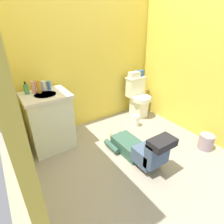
% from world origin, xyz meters
% --- Properties ---
extents(ground_plane, '(2.97, 2.94, 0.04)m').
position_xyz_m(ground_plane, '(0.00, 0.00, -0.02)').
color(ground_plane, gray).
extents(wall_back, '(2.63, 0.08, 2.40)m').
position_xyz_m(wall_back, '(0.00, 1.01, 1.20)').
color(wall_back, yellow).
rests_on(wall_back, ground_plane).
extents(wall_right, '(0.08, 1.94, 2.40)m').
position_xyz_m(wall_right, '(1.27, 0.00, 1.20)').
color(wall_right, yellow).
rests_on(wall_right, ground_plane).
extents(toilet, '(0.36, 0.46, 0.75)m').
position_xyz_m(toilet, '(0.89, 0.69, 0.37)').
color(toilet, silver).
rests_on(toilet, ground_plane).
extents(vanity_cabinet, '(0.60, 0.52, 0.82)m').
position_xyz_m(vanity_cabinet, '(-0.79, 0.64, 0.42)').
color(vanity_cabinet, silver).
rests_on(vanity_cabinet, ground_plane).
extents(faucet, '(0.02, 0.02, 0.10)m').
position_xyz_m(faucet, '(-0.79, 0.78, 0.87)').
color(faucet, silver).
rests_on(faucet, vanity_cabinet).
extents(person_plumber, '(0.39, 1.06, 0.52)m').
position_xyz_m(person_plumber, '(0.05, -0.28, 0.18)').
color(person_plumber, '#33594C').
rests_on(person_plumber, ground_plane).
extents(tissue_box, '(0.22, 0.11, 0.10)m').
position_xyz_m(tissue_box, '(0.85, 0.78, 0.80)').
color(tissue_box, silver).
rests_on(tissue_box, toilet).
extents(toiletry_bag, '(0.12, 0.09, 0.11)m').
position_xyz_m(toiletry_bag, '(1.00, 0.78, 0.81)').
color(toiletry_bag, '#33598C').
rests_on(toiletry_bag, toilet).
extents(soap_dispenser, '(0.06, 0.06, 0.17)m').
position_xyz_m(soap_dispenser, '(-0.98, 0.76, 0.89)').
color(soap_dispenser, '#489052').
rests_on(soap_dispenser, vanity_cabinet).
extents(bottle_pink, '(0.05, 0.05, 0.16)m').
position_xyz_m(bottle_pink, '(-0.90, 0.74, 0.90)').
color(bottle_pink, pink).
rests_on(bottle_pink, vanity_cabinet).
extents(bottle_amber, '(0.05, 0.05, 0.16)m').
position_xyz_m(bottle_amber, '(-0.84, 0.72, 0.90)').
color(bottle_amber, '#C88930').
rests_on(bottle_amber, vanity_cabinet).
extents(bottle_clear, '(0.06, 0.06, 0.13)m').
position_xyz_m(bottle_clear, '(-0.76, 0.78, 0.89)').
color(bottle_clear, silver).
rests_on(bottle_clear, vanity_cabinet).
extents(bottle_blue, '(0.06, 0.06, 0.12)m').
position_xyz_m(bottle_blue, '(-0.70, 0.77, 0.88)').
color(bottle_blue, '#3F6AB8').
rests_on(bottle_blue, vanity_cabinet).
extents(trash_can, '(0.20, 0.20, 0.23)m').
position_xyz_m(trash_can, '(1.01, -0.67, 0.11)').
color(trash_can, '#9F8991').
rests_on(trash_can, ground_plane).
extents(paper_towel_roll, '(0.11, 0.11, 0.21)m').
position_xyz_m(paper_towel_roll, '(0.59, 0.37, 0.11)').
color(paper_towel_roll, white).
rests_on(paper_towel_roll, ground_plane).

